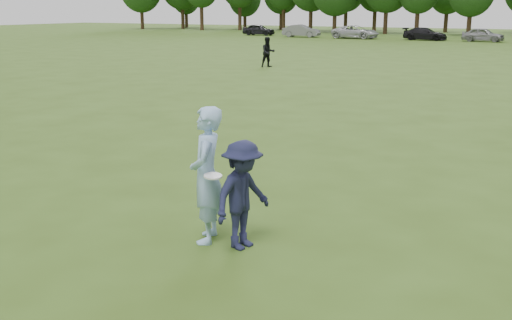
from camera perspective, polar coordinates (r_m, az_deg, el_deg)
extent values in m
plane|color=#324A14|center=(9.28, 2.93, -7.97)|extent=(200.00, 200.00, 0.00)
imported|color=#93B8E4|center=(9.10, -4.72, -1.45)|extent=(0.77, 0.90, 2.10)
imported|color=#191B38|center=(8.87, -1.29, -3.35)|extent=(0.83, 1.17, 1.65)
imported|color=black|center=(36.54, 1.15, 10.23)|extent=(1.09, 1.10, 1.79)
imported|color=black|center=(78.48, 0.26, 12.30)|extent=(4.22, 1.91, 1.41)
imported|color=slate|center=(73.74, 4.34, 12.16)|extent=(4.60, 1.95, 1.48)
imported|color=#B1B2B6|center=(71.04, 9.45, 11.93)|extent=(5.54, 2.91, 1.49)
imported|color=black|center=(69.15, 15.80, 11.48)|extent=(4.70, 1.94, 1.36)
imported|color=gray|center=(68.06, 20.82, 11.09)|extent=(4.38, 2.12, 1.44)
cylinder|color=white|center=(8.78, -4.12, -1.52)|extent=(0.31, 0.31, 0.07)
cylinder|color=#332114|center=(102.65, -10.79, 13.16)|extent=(0.56, 0.56, 3.63)
cylinder|color=#332114|center=(102.87, -7.00, 13.45)|extent=(0.56, 0.56, 4.13)
cylinder|color=#332114|center=(96.42, -5.19, 13.46)|extent=(0.56, 0.56, 4.18)
cylinder|color=#332114|center=(96.82, -1.55, 13.53)|extent=(0.56, 0.56, 4.26)
cylinder|color=#332114|center=(95.00, 2.64, 13.40)|extent=(0.56, 0.56, 3.91)
cylinder|color=#332114|center=(91.20, 5.23, 13.30)|extent=(0.56, 0.56, 3.83)
cylinder|color=#332114|center=(86.61, 7.49, 12.99)|extent=(0.56, 0.56, 3.25)
cylinder|color=#332114|center=(84.70, 12.24, 12.92)|extent=(0.56, 0.56, 3.71)
cylinder|color=#332114|center=(83.21, 15.08, 12.65)|extent=(0.56, 0.56, 3.46)
cylinder|color=#332114|center=(81.78, 19.63, 12.19)|extent=(0.56, 0.56, 3.14)
cylinder|color=#332114|center=(108.58, -6.64, 13.20)|extent=(0.56, 0.56, 2.97)
cylinder|color=#332114|center=(103.61, -1.06, 13.17)|extent=(0.56, 0.56, 2.73)
cylinder|color=#332114|center=(98.69, 2.40, 13.25)|extent=(0.56, 0.56, 3.25)
cylinder|color=#332114|center=(97.60, 8.53, 13.20)|extent=(0.56, 0.56, 3.62)
cylinder|color=#332114|center=(93.43, 11.22, 13.04)|extent=(0.56, 0.56, 3.61)
cylinder|color=#332114|center=(91.42, 17.64, 12.53)|extent=(0.56, 0.56, 3.29)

